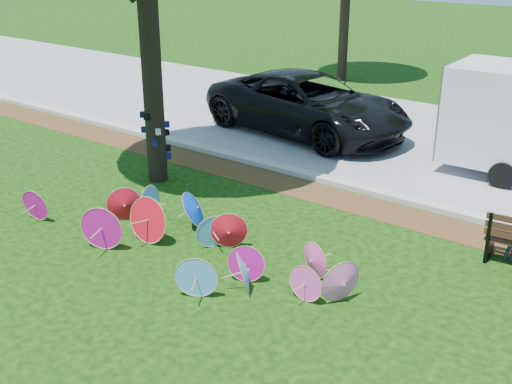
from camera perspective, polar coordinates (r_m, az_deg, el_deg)
ground at (r=10.99m, az=-8.45°, el=-6.91°), size 90.00×90.00×0.00m
mulch_strip at (r=14.16m, az=4.48°, el=0.16°), size 90.00×1.00×0.01m
curb at (r=14.70m, az=5.97°, el=1.18°), size 90.00×0.30×0.12m
street at (r=18.22m, az=12.82°, el=4.73°), size 90.00×8.00×0.01m
parasol_pile at (r=11.37m, az=-6.17°, el=-3.70°), size 6.89×2.61×0.89m
black_van at (r=18.03m, az=4.61°, el=7.78°), size 6.30×3.54×1.66m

